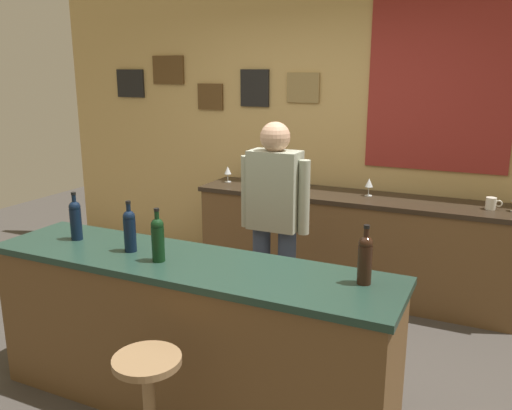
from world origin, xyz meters
TOP-DOWN VIEW (x-y plane):
  - ground_plane at (0.00, 0.00)m, footprint 10.00×10.00m
  - back_wall at (0.02, 2.03)m, footprint 6.00×0.09m
  - bar_counter at (0.00, -0.40)m, footprint 2.44×0.60m
  - side_counter at (0.40, 1.65)m, footprint 2.80×0.56m
  - bartender at (0.13, 0.57)m, footprint 0.52×0.21m
  - bar_stool at (0.18, -1.01)m, footprint 0.32×0.32m
  - wine_bottle_a at (-0.83, -0.37)m, footprint 0.07×0.07m
  - wine_bottle_b at (-0.38, -0.41)m, footprint 0.07×0.07m
  - wine_bottle_c at (-0.13, -0.47)m, footprint 0.07×0.07m
  - wine_bottle_d at (0.99, -0.30)m, footprint 0.07×0.07m
  - wine_glass_a at (-0.85, 1.69)m, footprint 0.07×0.07m
  - wine_glass_b at (-0.32, 1.64)m, footprint 0.07×0.07m
  - wine_glass_c at (0.53, 1.69)m, footprint 0.07×0.07m
  - coffee_mug at (1.51, 1.65)m, footprint 0.12×0.08m

SIDE VIEW (x-z plane):
  - ground_plane at x=0.00m, z-range 0.00..0.00m
  - side_counter at x=0.40m, z-range 0.00..0.90m
  - bar_stool at x=0.18m, z-range 0.12..0.80m
  - bar_counter at x=0.00m, z-range 0.00..0.92m
  - bartender at x=0.13m, z-range 0.13..1.75m
  - coffee_mug at x=1.51m, z-range 0.90..1.00m
  - wine_glass_a at x=-0.85m, z-range 0.93..1.09m
  - wine_glass_b at x=-0.32m, z-range 0.93..1.09m
  - wine_glass_c at x=0.53m, z-range 0.93..1.09m
  - wine_bottle_a at x=-0.83m, z-range 0.90..1.21m
  - wine_bottle_b at x=-0.38m, z-range 0.90..1.21m
  - wine_bottle_c at x=-0.13m, z-range 0.90..1.21m
  - wine_bottle_d at x=0.99m, z-range 0.90..1.21m
  - back_wall at x=0.02m, z-range 0.02..2.82m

